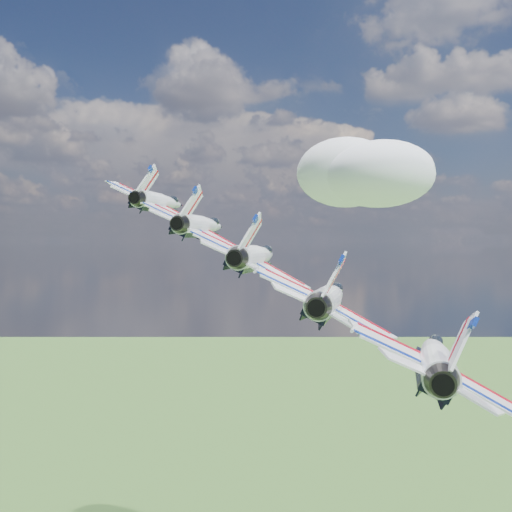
% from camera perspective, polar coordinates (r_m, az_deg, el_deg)
% --- Properties ---
extents(cloud_far, '(54.55, 42.86, 21.43)m').
position_cam_1_polar(cloud_far, '(239.92, 11.08, 7.05)').
color(cloud_far, white).
extents(jet_0, '(14.45, 18.65, 9.98)m').
position_cam_1_polar(jet_0, '(84.52, -8.45, 4.78)').
color(jet_0, white).
extents(jet_1, '(14.45, 18.65, 9.98)m').
position_cam_1_polar(jet_1, '(73.89, -4.81, 2.73)').
color(jet_1, silver).
extents(jet_2, '(14.45, 18.65, 9.98)m').
position_cam_1_polar(jet_2, '(63.78, -0.00, 0.00)').
color(jet_2, silver).
extents(jet_3, '(14.45, 18.65, 9.98)m').
position_cam_1_polar(jet_3, '(54.49, 6.54, -3.70)').
color(jet_3, white).
extents(jet_4, '(14.45, 18.65, 9.98)m').
position_cam_1_polar(jet_4, '(46.49, 15.63, -8.70)').
color(jet_4, white).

